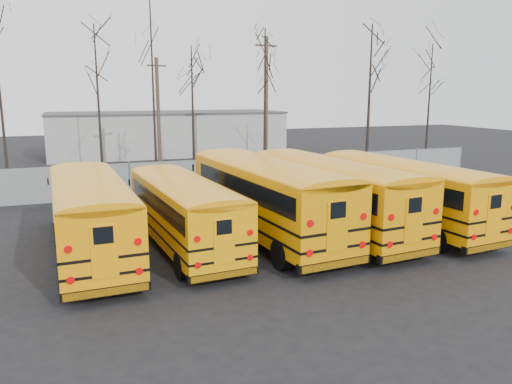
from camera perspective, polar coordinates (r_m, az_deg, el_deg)
name	(u,v)px	position (r m, az deg, el deg)	size (l,w,h in m)	color
ground	(274,250)	(19.39, 2.04, -6.60)	(120.00, 120.00, 0.00)	black
fence	(197,176)	(30.29, -6.71, 1.80)	(40.00, 0.04, 2.00)	gray
distant_building	(167,134)	(50.02, -10.08, 6.59)	(22.00, 8.00, 4.00)	#A9A9A4
bus_a	(90,210)	(19.12, -18.49, -1.92)	(2.88, 10.92, 3.03)	black
bus_b	(182,207)	(19.36, -8.42, -1.68)	(3.01, 10.18, 2.81)	black
bus_c	(264,192)	(20.53, 0.92, 0.03)	(3.72, 12.03, 3.32)	black
bus_d	(328,189)	(21.58, 8.29, 0.33)	(3.69, 11.73, 3.23)	black
bus_e	(401,188)	(23.09, 16.22, 0.49)	(3.47, 11.17, 3.08)	black
utility_pole_left	(158,117)	(36.00, -11.09, 8.42)	(1.43, 0.60, 8.33)	#493729
utility_pole_right	(266,103)	(38.17, 1.15, 10.09)	(1.78, 0.42, 10.03)	#4A362A
tree_2	(99,110)	(31.42, -17.52, 8.91)	(0.26, 0.26, 9.86)	black
tree_3	(153,85)	(32.47, -11.69, 11.92)	(0.26, 0.26, 12.88)	black
tree_4	(193,114)	(34.40, -7.23, 8.81)	(0.26, 0.26, 9.04)	black
tree_5	(265,107)	(33.66, 1.02, 9.73)	(0.26, 0.26, 10.07)	black
tree_6	(369,101)	(37.54, 12.80, 10.11)	(0.26, 0.26, 10.72)	black
tree_7	(429,108)	(41.30, 19.13, 9.08)	(0.26, 0.26, 9.60)	black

